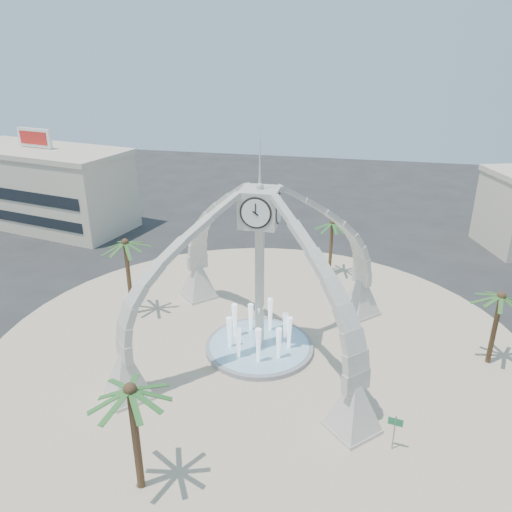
% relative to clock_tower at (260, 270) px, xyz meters
% --- Properties ---
extents(ground, '(140.00, 140.00, 0.00)m').
position_rel_clock_tower_xyz_m(ground, '(0.00, 0.00, -6.49)').
color(ground, '#282828').
rests_on(ground, ground).
extents(plaza, '(40.00, 40.00, 0.06)m').
position_rel_clock_tower_xyz_m(plaza, '(0.00, 0.00, -6.46)').
color(plaza, '#C9B195').
rests_on(plaza, ground).
extents(clock_tower, '(17.94, 17.94, 16.30)m').
position_rel_clock_tower_xyz_m(clock_tower, '(0.00, 0.00, 0.00)').
color(clock_tower, beige).
rests_on(clock_tower, ground).
extents(fountain, '(8.00, 8.00, 3.62)m').
position_rel_clock_tower_xyz_m(fountain, '(0.00, 0.00, -6.20)').
color(fountain, '#979799').
rests_on(fountain, ground).
extents(building_nw, '(23.75, 13.73, 11.90)m').
position_rel_clock_tower_xyz_m(building_nw, '(-32.00, 22.00, -1.66)').
color(building_nw, beige).
rests_on(building_nw, ground).
extents(palm_east, '(5.00, 5.00, 6.06)m').
position_rel_clock_tower_xyz_m(palm_east, '(16.26, 1.89, -1.22)').
color(palm_east, brown).
rests_on(palm_east, ground).
extents(palm_west, '(4.79, 4.79, 7.20)m').
position_rel_clock_tower_xyz_m(palm_west, '(-11.54, 2.87, -0.10)').
color(palm_west, brown).
rests_on(palm_west, ground).
extents(palm_north, '(3.50, 3.50, 6.00)m').
position_rel_clock_tower_xyz_m(palm_north, '(3.98, 14.49, -1.21)').
color(palm_north, brown).
rests_on(palm_north, ground).
extents(palm_south, '(5.21, 5.21, 6.88)m').
position_rel_clock_tower_xyz_m(palm_south, '(-3.28, -13.57, -0.47)').
color(palm_south, brown).
rests_on(palm_south, ground).
extents(street_sign, '(0.85, 0.17, 2.33)m').
position_rel_clock_tower_xyz_m(street_sign, '(9.34, -8.17, -4.82)').
color(street_sign, slate).
rests_on(street_sign, ground).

